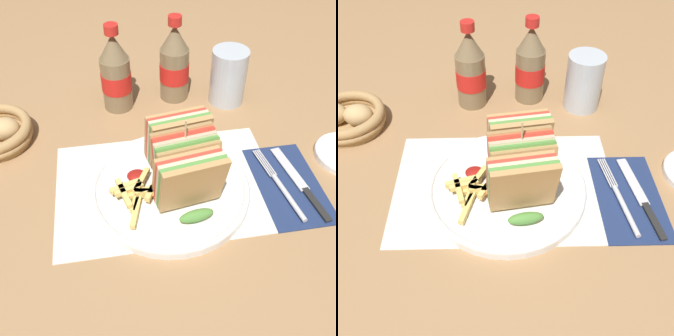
% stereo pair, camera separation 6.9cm
% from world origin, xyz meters
% --- Properties ---
extents(ground_plane, '(4.00, 4.00, 0.00)m').
position_xyz_m(ground_plane, '(0.00, 0.00, 0.00)').
color(ground_plane, '#9E754C').
extents(placemat, '(0.40, 0.27, 0.00)m').
position_xyz_m(placemat, '(0.02, 0.00, 0.00)').
color(placemat, silver).
rests_on(placemat, ground_plane).
extents(plate_main, '(0.28, 0.28, 0.02)m').
position_xyz_m(plate_main, '(0.02, -0.01, 0.01)').
color(plate_main, white).
rests_on(plate_main, ground_plane).
extents(club_sandwich, '(0.12, 0.20, 0.14)m').
position_xyz_m(club_sandwich, '(0.05, -0.01, 0.07)').
color(club_sandwich, tan).
rests_on(club_sandwich, plate_main).
extents(fries_pile, '(0.10, 0.12, 0.02)m').
position_xyz_m(fries_pile, '(-0.03, -0.03, 0.03)').
color(fries_pile, '#E5C166').
rests_on(fries_pile, plate_main).
extents(ketchup_blob, '(0.03, 0.03, 0.01)m').
position_xyz_m(ketchup_blob, '(-0.03, 0.01, 0.03)').
color(ketchup_blob, maroon).
rests_on(ketchup_blob, plate_main).
extents(napkin, '(0.11, 0.20, 0.00)m').
position_xyz_m(napkin, '(0.24, -0.03, 0.00)').
color(napkin, navy).
rests_on(napkin, ground_plane).
extents(fork, '(0.04, 0.18, 0.01)m').
position_xyz_m(fork, '(0.22, -0.05, 0.01)').
color(fork, silver).
rests_on(fork, napkin).
extents(knife, '(0.04, 0.19, 0.00)m').
position_xyz_m(knife, '(0.26, -0.04, 0.01)').
color(knife, black).
rests_on(knife, napkin).
extents(coke_bottle_near, '(0.07, 0.07, 0.19)m').
position_xyz_m(coke_bottle_near, '(-0.05, 0.26, 0.08)').
color(coke_bottle_near, '#7A6647').
rests_on(coke_bottle_near, ground_plane).
extents(coke_bottle_far, '(0.07, 0.07, 0.19)m').
position_xyz_m(coke_bottle_far, '(0.08, 0.28, 0.08)').
color(coke_bottle_far, '#7A6647').
rests_on(coke_bottle_far, ground_plane).
extents(glass_near, '(0.08, 0.08, 0.12)m').
position_xyz_m(glass_near, '(0.20, 0.24, 0.05)').
color(glass_near, silver).
rests_on(glass_near, ground_plane).
extents(bread_basket, '(0.16, 0.16, 0.06)m').
position_xyz_m(bread_basket, '(-0.30, 0.18, 0.02)').
color(bread_basket, '#AD8451').
rests_on(bread_basket, ground_plane).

